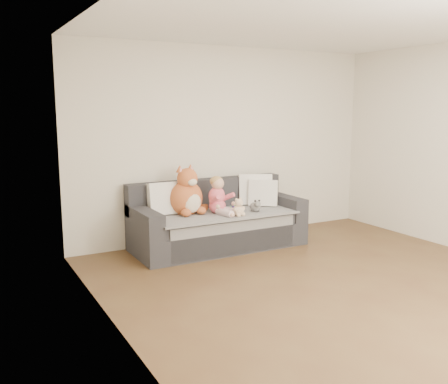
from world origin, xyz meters
The scene contains 10 objects.
room_shell centered at (0.00, 0.42, 1.30)m, with size 5.00×5.00×5.00m.
sofa centered at (-0.40, 2.06, 0.31)m, with size 2.20×0.94×0.85m.
cushion_left centered at (-1.05, 2.19, 0.67)m, with size 0.44×0.21×0.42m.
cushion_right_back centered at (0.27, 2.21, 0.68)m, with size 0.50×0.36×0.43m.
cushion_right_front centered at (0.31, 2.06, 0.65)m, with size 0.41×0.38×0.37m.
toddler centered at (-0.43, 1.94, 0.67)m, with size 0.33×0.49×0.48m.
plush_cat centered at (-0.80, 2.10, 0.71)m, with size 0.52×0.48×0.65m.
teddy_bear centered at (-0.30, 1.67, 0.57)m, with size 0.18×0.14×0.23m.
plush_cow centered at (0.02, 1.79, 0.54)m, with size 0.13×0.20×0.17m.
sippy_cup centered at (-0.24, 1.87, 0.53)m, with size 0.10×0.08×0.12m.
Camera 1 is at (-3.32, -3.51, 1.81)m, focal length 40.00 mm.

